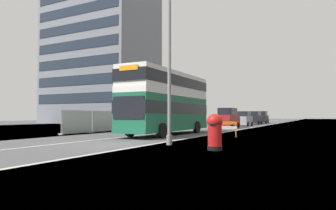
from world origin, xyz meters
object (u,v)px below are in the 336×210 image
at_px(lamppost_foreground, 169,56).
at_px(car_oncoming_near, 228,119).
at_px(roadworks_barrier, 225,127).
at_px(car_receding_far, 255,118).
at_px(car_far_side, 262,118).
at_px(red_pillar_postbox, 215,130).
at_px(car_receding_mid, 243,119).
at_px(double_decker_bus, 168,102).

height_order(lamppost_foreground, car_oncoming_near, lamppost_foreground).
bearing_deg(roadworks_barrier, car_receding_far, 98.01).
height_order(lamppost_foreground, car_far_side, lamppost_foreground).
distance_m(roadworks_barrier, car_oncoming_near, 15.05).
xyz_separation_m(car_receding_far, car_far_side, (-0.01, 6.98, 0.03)).
relative_size(red_pillar_postbox, roadworks_barrier, 0.92).
xyz_separation_m(car_receding_mid, car_receding_far, (-0.32, 9.42, 0.07)).
bearing_deg(lamppost_foreground, car_receding_mid, 96.54).
xyz_separation_m(roadworks_barrier, car_receding_mid, (-4.14, 22.33, 0.31)).
relative_size(double_decker_bus, roadworks_barrier, 6.33).
xyz_separation_m(car_receding_mid, car_far_side, (-0.33, 16.40, 0.10)).
relative_size(car_oncoming_near, car_receding_mid, 1.12).
bearing_deg(lamppost_foreground, red_pillar_postbox, -21.66).
height_order(double_decker_bus, red_pillar_postbox, double_decker_bus).
distance_m(red_pillar_postbox, roadworks_barrier, 8.08).
xyz_separation_m(red_pillar_postbox, car_receding_far, (-6.43, 39.59, 0.19)).
bearing_deg(car_oncoming_near, car_receding_far, 91.34).
height_order(red_pillar_postbox, car_receding_far, car_receding_far).
relative_size(roadworks_barrier, car_oncoming_near, 0.38).
distance_m(car_oncoming_near, car_far_side, 24.26).
height_order(lamppost_foreground, car_receding_mid, lamppost_foreground).
xyz_separation_m(roadworks_barrier, car_oncoming_near, (-4.07, 14.48, 0.44)).
distance_m(double_decker_bus, car_far_side, 38.33).
height_order(lamppost_foreground, red_pillar_postbox, lamppost_foreground).
height_order(lamppost_foreground, car_receding_far, lamppost_foreground).
xyz_separation_m(double_decker_bus, car_oncoming_near, (0.63, 14.05, -1.44)).
xyz_separation_m(lamppost_foreground, car_receding_far, (-3.66, 38.48, -3.47)).
bearing_deg(red_pillar_postbox, car_receding_far, 99.23).
height_order(car_receding_mid, car_far_side, car_far_side).
bearing_deg(lamppost_foreground, car_receding_far, 95.43).
height_order(roadworks_barrier, car_oncoming_near, car_oncoming_near).
bearing_deg(car_receding_far, car_oncoming_near, -88.66).
distance_m(double_decker_bus, roadworks_barrier, 5.07).
distance_m(lamppost_foreground, car_far_side, 45.74).
height_order(double_decker_bus, car_receding_far, double_decker_bus).
xyz_separation_m(red_pillar_postbox, car_oncoming_near, (-6.03, 22.32, 0.25)).
relative_size(red_pillar_postbox, car_oncoming_near, 0.35).
height_order(double_decker_bus, car_oncoming_near, double_decker_bus).
bearing_deg(red_pillar_postbox, roadworks_barrier, 104.09).
relative_size(red_pillar_postbox, car_receding_mid, 0.39).
distance_m(lamppost_foreground, car_receding_far, 38.81).
bearing_deg(roadworks_barrier, double_decker_bus, 174.78).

